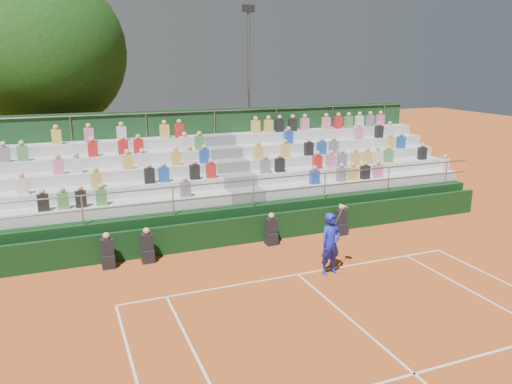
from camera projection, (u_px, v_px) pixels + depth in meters
name	position (u px, v px, depth m)	size (l,w,h in m)	color
ground	(298.00, 275.00, 15.46)	(90.00, 90.00, 0.00)	#B8521E
courtside_wall	(259.00, 228.00, 18.21)	(20.00, 0.15, 1.00)	black
line_officials	(224.00, 238.00, 17.26)	(8.98, 0.40, 1.19)	black
grandstand	(230.00, 192.00, 20.97)	(20.00, 5.20, 4.40)	black
tennis_player	(331.00, 244.00, 15.32)	(0.92, 0.58, 2.22)	#1921BD
tree_east	(46.00, 52.00, 22.57)	(7.16, 7.16, 10.42)	#332412
floodlight_mast	(249.00, 83.00, 26.33)	(0.60, 0.25, 9.20)	gray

